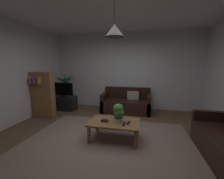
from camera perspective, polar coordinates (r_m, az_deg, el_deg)
floor at (r=3.31m, az=-1.19°, el=-19.27°), size 5.37×4.97×0.02m
rug at (r=3.14m, az=-2.12°, el=-20.74°), size 3.49×2.73×0.01m
wall_back at (r=5.39m, az=5.16°, el=7.39°), size 5.49×0.06×2.80m
wall_left at (r=4.43m, az=-37.97°, el=5.09°), size 0.06×4.97×2.80m
ceiling at (r=3.16m, az=-1.40°, el=32.30°), size 5.37×4.97×0.02m
window_pane at (r=5.33m, az=7.43°, el=6.51°), size 1.18×0.01×1.18m
couch_under_window at (r=5.04m, az=5.69°, el=-5.70°), size 1.65×0.82×0.82m
coffee_table at (r=3.15m, az=0.91°, el=-13.69°), size 1.07×0.67×0.41m
book_on_table_0 at (r=3.12m, az=-2.92°, el=-12.50°), size 0.16×0.11×0.02m
book_on_table_1 at (r=3.11m, az=-3.18°, el=-12.10°), size 0.13×0.10×0.03m
remote_on_table_0 at (r=3.05m, az=6.61°, el=-13.07°), size 0.07×0.16×0.02m
remote_on_table_1 at (r=2.98m, az=4.87°, el=-13.60°), size 0.05×0.16×0.02m
potted_plant_on_table at (r=3.03m, az=2.64°, el=-9.21°), size 0.24×0.25×0.40m
tv_stand at (r=5.53m, az=-18.80°, el=-5.08°), size 0.90×0.44×0.50m
tv at (r=5.41m, az=-19.20°, el=0.04°), size 0.79×0.16×0.49m
potted_palm_corner at (r=5.89m, az=-18.07°, el=-0.70°), size 0.81×0.92×1.32m
bookshelf_corner at (r=4.88m, az=-25.98°, el=-1.75°), size 0.70×0.31×1.40m
pendant_lamp at (r=2.98m, az=1.01°, el=22.53°), size 0.37×0.37×0.66m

